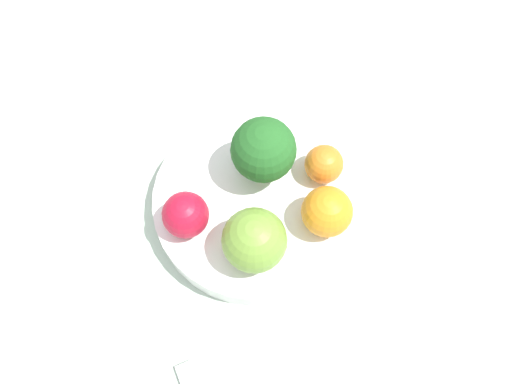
# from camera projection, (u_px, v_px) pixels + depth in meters

# --- Properties ---
(ground_plane) EXTENTS (6.00, 6.00, 0.00)m
(ground_plane) POSITION_uv_depth(u_px,v_px,m) (256.00, 214.00, 0.54)
(ground_plane) COLOR gray
(table_surface) EXTENTS (1.20, 1.20, 0.02)m
(table_surface) POSITION_uv_depth(u_px,v_px,m) (256.00, 211.00, 0.53)
(table_surface) COLOR #B2C6B2
(table_surface) RESTS_ON ground_plane
(bowl) EXTENTS (0.21, 0.21, 0.03)m
(bowl) POSITION_uv_depth(u_px,v_px,m) (256.00, 202.00, 0.51)
(bowl) COLOR white
(bowl) RESTS_ON table_surface
(broccoli) EXTENTS (0.06, 0.06, 0.07)m
(broccoli) POSITION_uv_depth(u_px,v_px,m) (268.00, 151.00, 0.47)
(broccoli) COLOR #8CB76B
(broccoli) RESTS_ON bowl
(apple_red) EXTENTS (0.06, 0.06, 0.06)m
(apple_red) POSITION_uv_depth(u_px,v_px,m) (254.00, 240.00, 0.45)
(apple_red) COLOR olive
(apple_red) RESTS_ON bowl
(apple_green) EXTENTS (0.04, 0.04, 0.04)m
(apple_green) POSITION_uv_depth(u_px,v_px,m) (186.00, 215.00, 0.47)
(apple_green) COLOR #B7142D
(apple_green) RESTS_ON bowl
(orange_front) EXTENTS (0.04, 0.04, 0.04)m
(orange_front) POSITION_uv_depth(u_px,v_px,m) (324.00, 164.00, 0.49)
(orange_front) COLOR orange
(orange_front) RESTS_ON bowl
(orange_back) EXTENTS (0.05, 0.05, 0.05)m
(orange_back) POSITION_uv_depth(u_px,v_px,m) (327.00, 212.00, 0.47)
(orange_back) COLOR orange
(orange_back) RESTS_ON bowl
(napkin) EXTENTS (0.18, 0.19, 0.01)m
(napkin) POSITION_uv_depth(u_px,v_px,m) (26.00, 311.00, 0.48)
(napkin) COLOR white
(napkin) RESTS_ON table_surface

